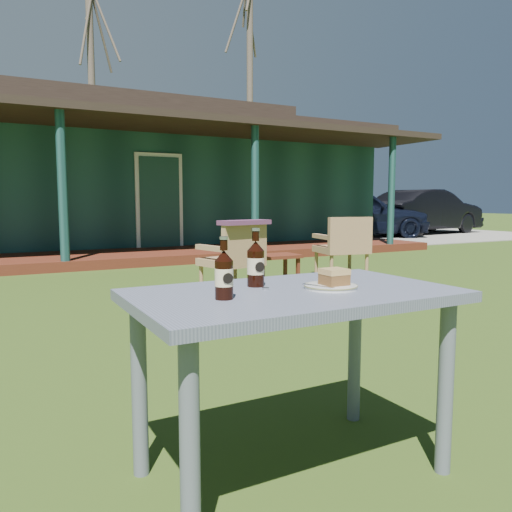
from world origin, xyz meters
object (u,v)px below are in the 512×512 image
car_near (356,213)px  side_table (274,259)px  plate (331,286)px  cafe_table (294,317)px  armchair_right (344,244)px  car_far (426,212)px  cake_slice (334,277)px  cola_bottle_near (256,263)px  armchair_left (235,255)px  cola_bottle_far (224,274)px

car_near → side_table: 9.13m
car_near → plate: bearing=162.1°
cafe_table → armchair_right: armchair_right is taller
plate → armchair_right: bearing=51.2°
car_near → cafe_table: (-8.62, -10.13, -0.10)m
car_far → armchair_right: 10.54m
plate → cake_slice: size_ratio=2.22×
car_far → cake_slice: bearing=124.6°
side_table → cola_bottle_near: bearing=-121.3°
car_far → side_table: 11.60m
cafe_table → side_table: cafe_table is taller
cake_slice → armchair_left: size_ratio=0.11×
plate → armchair_left: 3.74m
car_near → armchair_left: car_near is taller
cafe_table → armchair_left: (1.43, 3.47, -0.17)m
cola_bottle_near → armchair_right: 5.06m
cola_bottle_near → side_table: 4.24m
plate → armchair_left: size_ratio=0.25×
plate → side_table: plate is taller
cake_slice → cola_bottle_far: cola_bottle_far is taller
car_near → cafe_table: bearing=161.5°
plate → cola_bottle_far: (-0.44, 0.00, 0.08)m
armchair_left → armchair_right: armchair_right is taller
cola_bottle_near → side_table: size_ratio=0.38×
cola_bottle_near → cola_bottle_far: size_ratio=1.07×
cola_bottle_far → side_table: 4.50m
car_near → car_far: 3.06m
cafe_table → cola_bottle_near: cola_bottle_near is taller
cafe_table → cake_slice: 0.22m
cake_slice → plate: bearing=170.8°
armchair_right → car_far: bearing=37.4°
car_near → cola_bottle_near: car_near is taller
cake_slice → cola_bottle_near: cola_bottle_near is taller
cake_slice → cola_bottle_far: 0.46m
car_near → cake_slice: 13.23m
car_far → car_near: bearing=85.7°
car_far → plate: size_ratio=21.42×
cafe_table → car_far: bearing=41.4°
plate → cola_bottle_near: cola_bottle_near is taller
cola_bottle_near → side_table: cola_bottle_near is taller
cola_bottle_near → cola_bottle_far: (-0.22, -0.18, -0.01)m
cola_bottle_near → armchair_right: cola_bottle_near is taller
armchair_left → car_near: bearing=42.8°
side_table → cake_slice: bearing=-117.2°
car_near → cafe_table: size_ratio=3.52×
cake_slice → side_table: cake_slice is taller
car_near → cake_slice: car_near is taller
armchair_left → side_table: bearing=22.5°
cola_bottle_far → car_near: bearing=48.7°
car_near → armchair_right: size_ratio=4.99×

